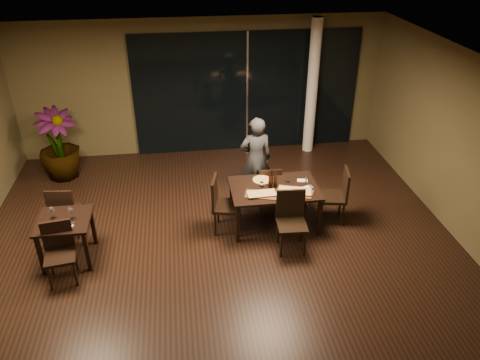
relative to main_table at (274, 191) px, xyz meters
name	(u,v)px	position (x,y,z in m)	size (l,w,h in m)	color
ground	(222,257)	(-1.00, -0.80, -0.68)	(8.00, 8.00, 0.00)	black
wall_back	(202,87)	(-1.00, 3.25, 0.82)	(8.00, 0.10, 3.00)	brown
wall_right	(478,158)	(3.05, -0.80, 0.82)	(0.10, 8.00, 3.00)	brown
ceiling	(217,74)	(-1.00, -0.80, 2.34)	(8.00, 8.00, 0.04)	white
window_panel	(247,93)	(0.00, 3.16, 0.67)	(5.00, 0.06, 2.70)	black
column	(312,88)	(1.40, 2.85, 0.82)	(0.24, 0.24, 3.00)	white
main_table	(274,191)	(0.00, 0.00, 0.00)	(1.50, 1.00, 0.75)	black
side_table	(65,226)	(-3.40, -0.50, -0.05)	(0.80, 0.80, 0.75)	black
chair_main_far	(270,185)	(0.03, 0.53, -0.20)	(0.42, 0.42, 0.86)	black
chair_main_near	(291,217)	(0.15, -0.66, -0.11)	(0.50, 0.50, 1.01)	black
chair_main_left	(222,202)	(-0.91, -0.05, -0.11)	(0.56, 0.56, 1.02)	black
chair_main_right	(338,193)	(1.14, -0.03, -0.11)	(0.55, 0.55, 1.01)	black
chair_side_far	(64,209)	(-3.54, 0.13, -0.14)	(0.49, 0.49, 0.96)	black
chair_side_near	(59,249)	(-3.42, -0.94, -0.15)	(0.50, 0.50, 0.95)	black
diner	(256,159)	(-0.16, 0.97, 0.15)	(0.56, 0.37, 1.65)	#2A2C2F
potted_plant	(58,145)	(-4.01, 2.30, 0.06)	(0.80, 0.80, 1.47)	#234F1A
pizza_board_left	(262,195)	(-0.26, -0.22, 0.08)	(0.55, 0.27, 0.01)	#482E17
pizza_board_right	(295,192)	(0.31, -0.20, 0.08)	(0.61, 0.30, 0.01)	#442C15
oblong_pizza_left	(262,194)	(-0.26, -0.22, 0.10)	(0.46, 0.21, 0.02)	maroon
oblong_pizza_right	(295,191)	(0.31, -0.20, 0.10)	(0.53, 0.24, 0.02)	maroon
round_pizza	(262,180)	(-0.17, 0.26, 0.08)	(0.32, 0.32, 0.01)	#C74116
bottle_a	(270,179)	(-0.07, 0.01, 0.23)	(0.07, 0.07, 0.31)	black
bottle_b	(276,180)	(0.02, 0.02, 0.21)	(0.06, 0.06, 0.28)	black
bottle_c	(271,177)	(-0.03, 0.12, 0.22)	(0.06, 0.06, 0.29)	black
tumbler_left	(262,184)	(-0.21, 0.06, 0.12)	(0.07, 0.07, 0.09)	white
tumbler_right	(288,180)	(0.27, 0.15, 0.11)	(0.07, 0.07, 0.08)	white
napkin_near	(307,187)	(0.56, -0.09, 0.08)	(0.18, 0.10, 0.01)	silver
napkin_far	(302,181)	(0.53, 0.15, 0.08)	(0.18, 0.10, 0.01)	white
wine_glass_a	(52,213)	(-3.55, -0.44, 0.17)	(0.08, 0.08, 0.19)	white
wine_glass_b	(71,214)	(-3.27, -0.50, 0.17)	(0.09, 0.09, 0.19)	white
side_napkin	(67,226)	(-3.31, -0.71, 0.08)	(0.18, 0.11, 0.01)	white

